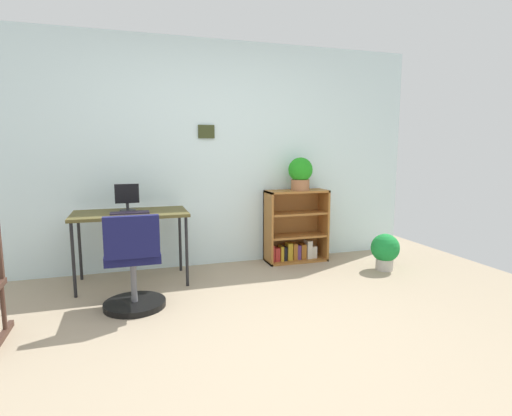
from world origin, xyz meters
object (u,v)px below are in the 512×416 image
at_px(monitor, 127,198).
at_px(bookshelf_low, 295,230).
at_px(office_chair, 133,269).
at_px(potted_plant_floor, 385,250).
at_px(desk, 131,218).
at_px(keyboard, 130,213).
at_px(potted_plant_on_shelf, 300,173).

height_order(monitor, bookshelf_low, monitor).
height_order(office_chair, potted_plant_floor, office_chair).
height_order(desk, keyboard, keyboard).
xyz_separation_m(keyboard, bookshelf_low, (1.88, 0.38, -0.36)).
bearing_deg(bookshelf_low, monitor, -174.35).
bearing_deg(monitor, bookshelf_low, 5.65).
bearing_deg(potted_plant_on_shelf, potted_plant_floor, -39.09).
bearing_deg(potted_plant_floor, office_chair, -173.03).
height_order(desk, office_chair, office_chair).
bearing_deg(potted_plant_floor, keyboard, 173.66).
height_order(desk, monitor, monitor).
relative_size(bookshelf_low, potted_plant_on_shelf, 2.23).
distance_m(keyboard, potted_plant_on_shelf, 1.98).
height_order(office_chair, potted_plant_on_shelf, potted_plant_on_shelf).
distance_m(monitor, potted_plant_on_shelf, 1.96).
relative_size(keyboard, potted_plant_on_shelf, 0.94).
height_order(monitor, potted_plant_on_shelf, potted_plant_on_shelf).
xyz_separation_m(office_chair, potted_plant_floor, (2.68, 0.33, -0.13)).
bearing_deg(office_chair, potted_plant_floor, 6.97).
bearing_deg(potted_plant_floor, bookshelf_low, 140.00).
relative_size(office_chair, potted_plant_floor, 2.03).
bearing_deg(desk, potted_plant_on_shelf, 6.61).
distance_m(keyboard, potted_plant_floor, 2.75).
bearing_deg(desk, bookshelf_low, 8.38).
relative_size(office_chair, potted_plant_on_shelf, 2.16).
relative_size(desk, potted_plant_floor, 2.68).
bearing_deg(potted_plant_on_shelf, monitor, -176.07).
xyz_separation_m(monitor, keyboard, (0.02, -0.19, -0.13)).
bearing_deg(monitor, potted_plant_floor, -10.20).
xyz_separation_m(bookshelf_low, potted_plant_floor, (0.80, -0.68, -0.15)).
xyz_separation_m(desk, bookshelf_low, (1.88, 0.28, -0.29)).
height_order(keyboard, potted_plant_on_shelf, potted_plant_on_shelf).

